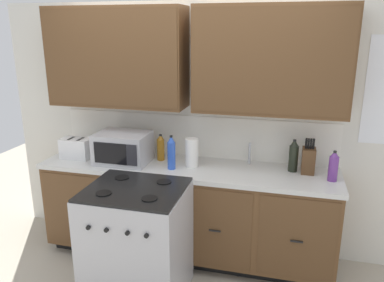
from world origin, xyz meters
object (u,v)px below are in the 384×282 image
(paper_towel_roll, at_px, (192,153))
(bottle_amber, at_px, (161,147))
(microwave, at_px, (123,148))
(bottle_blue, at_px, (171,153))
(toaster, at_px, (77,148))
(bottle_dark, at_px, (294,156))
(stove_range, at_px, (137,242))
(knife_block, at_px, (308,160))
(bottle_violet, at_px, (333,166))

(paper_towel_roll, xyz_separation_m, bottle_amber, (-0.33, 0.10, -0.01))
(microwave, distance_m, bottle_blue, 0.49)
(bottle_amber, bearing_deg, bottle_blue, -49.84)
(microwave, relative_size, toaster, 1.71)
(paper_towel_roll, relative_size, bottle_dark, 0.91)
(stove_range, relative_size, bottle_dark, 3.33)
(knife_block, relative_size, bottle_blue, 1.01)
(stove_range, distance_m, knife_block, 1.59)
(bottle_violet, bearing_deg, paper_towel_roll, 178.33)
(toaster, xyz_separation_m, bottle_dark, (2.01, 0.15, 0.04))
(stove_range, relative_size, bottle_amber, 3.77)
(knife_block, distance_m, bottle_violet, 0.23)
(bottle_dark, xyz_separation_m, bottle_violet, (0.32, -0.14, -0.01))
(bottle_blue, bearing_deg, bottle_dark, 11.60)
(paper_towel_roll, height_order, bottle_violet, paper_towel_roll)
(toaster, distance_m, bottle_blue, 0.98)
(knife_block, xyz_separation_m, bottle_dark, (-0.12, 0.01, 0.02))
(toaster, distance_m, knife_block, 2.14)
(microwave, relative_size, bottle_dark, 1.68)
(knife_block, relative_size, bottle_dark, 1.09)
(paper_towel_roll, bearing_deg, bottle_dark, 7.05)
(microwave, xyz_separation_m, paper_towel_roll, (0.64, 0.05, -0.01))
(knife_block, distance_m, bottle_amber, 1.33)
(toaster, distance_m, bottle_amber, 0.82)
(knife_block, distance_m, bottle_blue, 1.18)
(knife_block, bearing_deg, bottle_amber, -179.93)
(toaster, xyz_separation_m, knife_block, (2.14, 0.14, 0.02))
(bottle_blue, bearing_deg, microwave, 173.83)
(microwave, bearing_deg, paper_towel_roll, 4.63)
(stove_range, distance_m, bottle_amber, 0.93)
(microwave, distance_m, bottle_amber, 0.35)
(stove_range, relative_size, knife_block, 3.06)
(bottle_dark, relative_size, bottle_amber, 1.13)
(microwave, distance_m, bottle_violet, 1.84)
(stove_range, xyz_separation_m, bottle_blue, (0.13, 0.53, 0.59))
(bottle_blue, bearing_deg, bottle_amber, 130.16)
(toaster, distance_m, bottle_dark, 2.02)
(bottle_violet, height_order, bottle_blue, bottle_blue)
(bottle_amber, xyz_separation_m, bottle_blue, (0.17, -0.20, 0.03))
(paper_towel_roll, distance_m, bottle_amber, 0.34)
(microwave, relative_size, paper_towel_roll, 1.85)
(bottle_blue, bearing_deg, toaster, 176.30)
(microwave, bearing_deg, knife_block, 5.22)
(paper_towel_roll, distance_m, bottle_dark, 0.89)
(stove_range, relative_size, paper_towel_roll, 3.65)
(stove_range, height_order, toaster, toaster)
(microwave, bearing_deg, bottle_dark, 6.03)
(microwave, height_order, paper_towel_roll, microwave)
(toaster, bearing_deg, microwave, -1.23)
(knife_block, relative_size, bottle_amber, 1.23)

